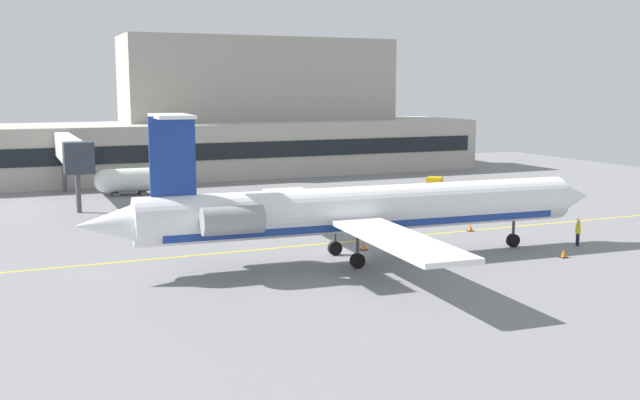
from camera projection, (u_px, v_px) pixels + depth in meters
The scene contains 12 objects.
ground at pixel (343, 256), 48.08m from camera, with size 120.00×120.00×0.11m.
terminal_building at pixel (238, 121), 94.31m from camera, with size 64.96×15.96×17.05m.
jet_bridge_west at pixel (70, 151), 69.13m from camera, with size 2.40×18.52×6.24m.
regional_jet at pixel (359, 210), 46.28m from camera, with size 34.33×26.63×9.25m.
baggage_tug at pixel (441, 188), 73.85m from camera, with size 3.93×3.78×1.93m.
pushback_tractor at pixel (205, 215), 57.78m from camera, with size 2.65×3.64×2.03m.
belt_loader at pixel (400, 202), 65.08m from camera, with size 4.12×2.13×1.79m.
fuel_tank at pixel (129, 180), 74.92m from camera, with size 6.77×2.49×2.70m.
marshaller at pixel (578, 232), 50.91m from camera, with size 0.44×0.79×1.88m.
safety_cone_alpha at pixel (364, 246), 49.66m from camera, with size 0.47×0.47×0.55m.
safety_cone_bravo at pixel (564, 254), 47.45m from camera, with size 0.47×0.47×0.55m.
safety_cone_charlie at pixel (470, 228), 56.23m from camera, with size 0.47×0.47×0.55m.
Camera 1 is at (-20.02, -42.55, 10.72)m, focal length 41.86 mm.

